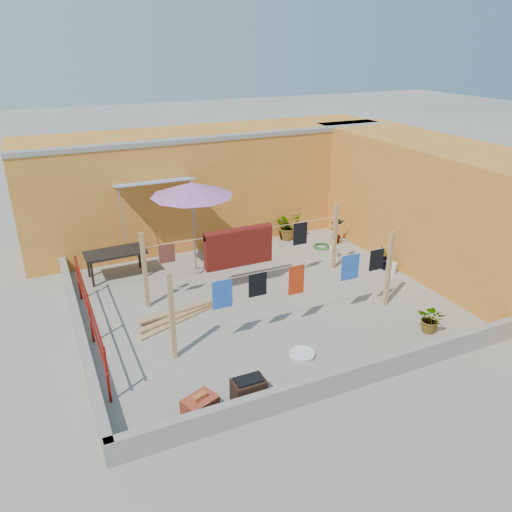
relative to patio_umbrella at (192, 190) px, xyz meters
name	(u,v)px	position (x,y,z in m)	size (l,w,h in m)	color
ground	(261,300)	(0.91, -2.11, -2.23)	(80.00, 80.00, 0.00)	#9E998E
wall_back	(211,183)	(1.41, 2.58, -0.62)	(11.00, 3.27, 3.21)	orange
wall_right	(440,206)	(6.11, -2.11, -0.63)	(2.40, 9.00, 3.20)	orange
parapet_front	(349,378)	(0.91, -5.69, -2.01)	(8.30, 0.16, 0.44)	gray
parapet_left	(79,330)	(-3.17, -2.11, -2.01)	(0.16, 7.30, 0.44)	gray
red_railing	(89,311)	(-2.94, -2.31, -1.51)	(0.05, 4.20, 1.10)	maroon
clothesline_rig	(245,252)	(0.74, -1.58, -1.19)	(5.09, 2.35, 1.80)	tan
patio_umbrella	(192,190)	(0.00, 0.00, 0.00)	(2.34, 2.34, 2.49)	gray
outdoor_table	(115,254)	(-1.93, 0.55, -1.59)	(1.53, 0.80, 0.71)	black
brick_stack	(200,408)	(-1.68, -5.31, -2.03)	(0.63, 0.54, 0.46)	#A83B26
lumber_pile	(184,313)	(-0.97, -2.10, -2.16)	(2.35, 1.01, 0.15)	tan
brazier	(249,391)	(-0.83, -5.31, -1.99)	(0.55, 0.37, 0.50)	#311B13
white_basin	(302,354)	(0.66, -4.50, -2.18)	(0.52, 0.52, 0.09)	silver
water_jug_a	(392,268)	(4.61, -2.26, -2.08)	(0.22, 0.22, 0.35)	silver
water_jug_b	(334,252)	(3.81, -0.71, -2.06)	(0.24, 0.24, 0.38)	silver
green_hose	(322,246)	(3.90, 0.05, -2.20)	(0.50, 0.50, 0.07)	#197018
plant_back_a	(288,226)	(3.31, 1.09, -1.80)	(0.77, 0.67, 0.86)	#1E5217
plant_back_b	(285,230)	(3.21, 1.09, -1.92)	(0.35, 0.35, 0.63)	#1E5217
plant_right_a	(337,230)	(4.48, 0.15, -1.82)	(0.43, 0.29, 0.82)	#1E5217
plant_right_b	(386,257)	(4.61, -1.96, -1.88)	(0.39, 0.31, 0.70)	#1E5217
plant_right_c	(431,319)	(3.53, -4.85, -1.92)	(0.56, 0.48, 0.62)	#1E5217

